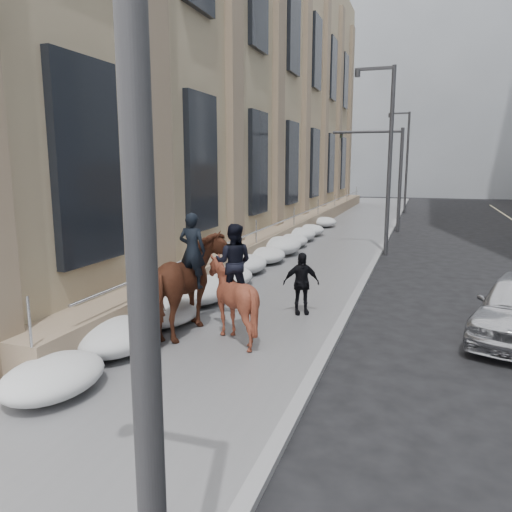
% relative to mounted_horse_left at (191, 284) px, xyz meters
% --- Properties ---
extents(ground, '(140.00, 140.00, 0.00)m').
position_rel_mounted_horse_left_xyz_m(ground, '(0.50, -1.51, -1.29)').
color(ground, black).
rests_on(ground, ground).
extents(sidewalk, '(5.00, 80.00, 0.12)m').
position_rel_mounted_horse_left_xyz_m(sidewalk, '(0.50, 8.49, -1.23)').
color(sidewalk, '#575659').
rests_on(sidewalk, ground).
extents(curb, '(0.24, 80.00, 0.12)m').
position_rel_mounted_horse_left_xyz_m(curb, '(3.12, 8.49, -1.23)').
color(curb, slate).
rests_on(curb, ground).
extents(limestone_building, '(6.10, 44.00, 18.00)m').
position_rel_mounted_horse_left_xyz_m(limestone_building, '(-4.76, 18.45, 7.61)').
color(limestone_building, '#978062').
rests_on(limestone_building, ground).
extents(bg_building_mid, '(30.00, 12.00, 28.00)m').
position_rel_mounted_horse_left_xyz_m(bg_building_mid, '(4.50, 58.49, 12.71)').
color(bg_building_mid, slate).
rests_on(bg_building_mid, ground).
extents(bg_building_far, '(24.00, 12.00, 20.00)m').
position_rel_mounted_horse_left_xyz_m(bg_building_far, '(-5.50, 70.49, 8.71)').
color(bg_building_far, gray).
rests_on(bg_building_far, ground).
extents(streetlight_near, '(1.71, 0.24, 8.00)m').
position_rel_mounted_horse_left_xyz_m(streetlight_near, '(3.24, -7.51, 3.29)').
color(streetlight_near, '#2D2D30').
rests_on(streetlight_near, ground).
extents(streetlight_mid, '(1.71, 0.24, 8.00)m').
position_rel_mounted_horse_left_xyz_m(streetlight_mid, '(3.24, 12.49, 3.29)').
color(streetlight_mid, '#2D2D30').
rests_on(streetlight_mid, ground).
extents(streetlight_far, '(1.71, 0.24, 8.00)m').
position_rel_mounted_horse_left_xyz_m(streetlight_far, '(3.24, 32.49, 3.29)').
color(streetlight_far, '#2D2D30').
rests_on(streetlight_far, ground).
extents(traffic_signal, '(4.10, 0.22, 6.00)m').
position_rel_mounted_horse_left_xyz_m(traffic_signal, '(2.57, 20.49, 2.71)').
color(traffic_signal, '#2D2D30').
rests_on(traffic_signal, ground).
extents(snow_bank, '(1.70, 18.10, 0.76)m').
position_rel_mounted_horse_left_xyz_m(snow_bank, '(-0.92, 6.60, -0.82)').
color(snow_bank, silver).
rests_on(snow_bank, sidewalk).
extents(mounted_horse_left, '(1.28, 2.70, 2.78)m').
position_rel_mounted_horse_left_xyz_m(mounted_horse_left, '(0.00, 0.00, 0.00)').
color(mounted_horse_left, '#452214').
rests_on(mounted_horse_left, sidewalk).
extents(mounted_horse_right, '(1.68, 1.83, 2.58)m').
position_rel_mounted_horse_left_xyz_m(mounted_horse_right, '(0.99, 0.02, -0.12)').
color(mounted_horse_right, '#512317').
rests_on(mounted_horse_right, sidewalk).
extents(pedestrian, '(1.03, 0.75, 1.62)m').
position_rel_mounted_horse_left_xyz_m(pedestrian, '(2.00, 2.34, -0.36)').
color(pedestrian, black).
rests_on(pedestrian, sidewalk).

